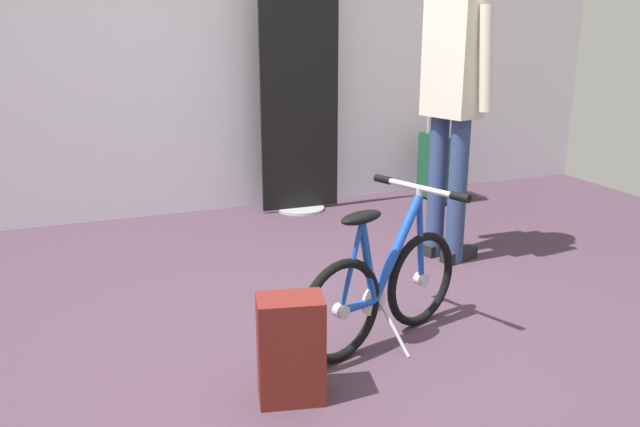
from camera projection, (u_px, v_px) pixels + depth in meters
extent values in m
plane|color=#473342|center=(317.00, 359.00, 2.78)|extent=(6.90, 6.90, 0.00)
cube|color=silver|center=(192.00, 13.00, 4.62)|extent=(6.90, 0.10, 2.91)
cylinder|color=#B7B7BC|center=(301.00, 208.00, 5.00)|extent=(0.36, 0.36, 0.02)
cube|color=black|center=(300.00, 96.00, 4.76)|extent=(0.60, 0.02, 1.70)
torus|color=black|center=(421.00, 279.00, 3.05)|extent=(0.44, 0.20, 0.46)
cylinder|color=#B7B7BC|center=(421.00, 279.00, 3.05)|extent=(0.07, 0.07, 0.06)
torus|color=black|center=(341.00, 311.00, 2.71)|extent=(0.44, 0.20, 0.46)
cylinder|color=#B7B7BC|center=(341.00, 311.00, 2.71)|extent=(0.07, 0.07, 0.06)
cylinder|color=#1947B2|center=(358.00, 306.00, 2.77)|extent=(0.20, 0.11, 0.05)
cylinder|color=#1947B2|center=(397.00, 248.00, 2.87)|extent=(0.31, 0.16, 0.45)
cylinder|color=#1947B2|center=(368.00, 263.00, 2.76)|extent=(0.12, 0.08, 0.38)
cylinder|color=#1947B2|center=(358.00, 306.00, 2.77)|extent=(0.20, 0.10, 0.04)
cylinder|color=#1947B2|center=(420.00, 239.00, 2.98)|extent=(0.08, 0.05, 0.41)
cylinder|color=#1947B2|center=(351.00, 267.00, 2.69)|extent=(0.13, 0.07, 0.37)
ellipsoid|color=black|center=(362.00, 218.00, 2.67)|extent=(0.24, 0.16, 0.05)
cylinder|color=#B7B7BC|center=(419.00, 192.00, 2.90)|extent=(0.03, 0.03, 0.04)
cylinder|color=#B7B7BC|center=(420.00, 188.00, 2.89)|extent=(0.18, 0.42, 0.03)
cylinder|color=black|center=(460.00, 197.00, 2.74)|extent=(0.07, 0.10, 0.04)
cylinder|color=black|center=(383.00, 179.00, 3.05)|extent=(0.07, 0.10, 0.04)
cylinder|color=#B7B7BC|center=(374.00, 300.00, 2.84)|extent=(0.14, 0.06, 0.14)
cylinder|color=#B7B7BC|center=(394.00, 328.00, 2.83)|extent=(0.08, 0.18, 0.22)
cylinder|color=navy|center=(457.00, 192.00, 3.79)|extent=(0.11, 0.11, 0.87)
cube|color=black|center=(459.00, 254.00, 3.93)|extent=(0.26, 0.15, 0.07)
cylinder|color=navy|center=(437.00, 187.00, 3.92)|extent=(0.11, 0.11, 0.87)
cube|color=black|center=(439.00, 247.00, 4.06)|extent=(0.26, 0.15, 0.07)
cube|color=beige|center=(455.00, 57.00, 3.64)|extent=(0.28, 0.36, 0.67)
cylinder|color=beige|center=(486.00, 59.00, 3.49)|extent=(0.12, 0.10, 0.57)
cylinder|color=beige|center=(429.00, 56.00, 3.81)|extent=(0.12, 0.13, 0.57)
cube|color=#19472D|center=(439.00, 166.00, 5.20)|extent=(0.21, 0.37, 0.52)
cylinder|color=#B7B7BC|center=(446.00, 119.00, 4.97)|extent=(0.02, 0.02, 0.28)
cylinder|color=#B7B7BC|center=(429.00, 115.00, 5.17)|extent=(0.02, 0.02, 0.28)
cylinder|color=#19472D|center=(438.00, 99.00, 5.03)|extent=(0.04, 0.23, 0.02)
cylinder|color=black|center=(453.00, 200.00, 5.19)|extent=(0.04, 0.02, 0.04)
cylinder|color=black|center=(434.00, 193.00, 5.41)|extent=(0.04, 0.02, 0.04)
cube|color=maroon|center=(291.00, 349.00, 2.43)|extent=(0.28, 0.22, 0.42)
cube|color=maroon|center=(288.00, 351.00, 2.55)|extent=(0.18, 0.07, 0.18)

